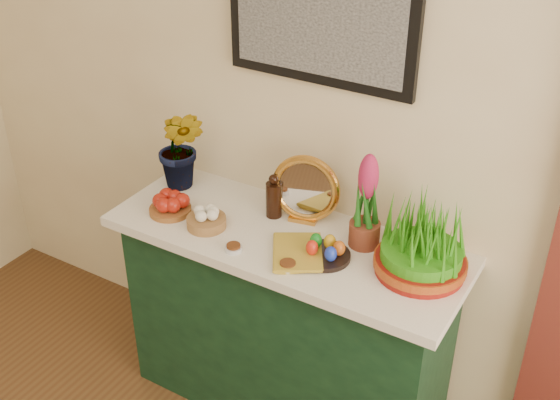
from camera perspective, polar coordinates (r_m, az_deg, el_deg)
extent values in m
cube|color=#F7E8BA|center=(2.61, 5.46, 7.52)|extent=(4.00, 0.04, 2.70)
cube|color=black|center=(2.52, 3.33, 15.22)|extent=(0.74, 0.03, 0.54)
cube|color=#A5A5A5|center=(2.50, 3.13, 15.13)|extent=(0.66, 0.01, 0.46)
cube|color=#153C21|center=(2.97, 0.50, -10.30)|extent=(1.30, 0.45, 0.85)
cube|color=white|center=(2.69, 0.55, -3.18)|extent=(1.40, 0.55, 0.04)
imported|color=#20661A|center=(2.91, -8.11, 5.24)|extent=(0.28, 0.25, 0.48)
cylinder|color=brown|center=(2.84, -8.90, -0.81)|extent=(0.18, 0.18, 0.02)
cylinder|color=#AF7746|center=(2.73, -6.00, -1.80)|extent=(0.20, 0.20, 0.04)
cylinder|color=black|center=(2.76, -0.50, 0.02)|extent=(0.06, 0.06, 0.15)
sphere|color=black|center=(2.71, -0.51, 1.70)|extent=(0.04, 0.04, 0.04)
cube|color=gold|center=(2.76, 1.90, -1.53)|extent=(0.12, 0.08, 0.02)
torus|color=gold|center=(2.71, 2.10, 0.93)|extent=(0.28, 0.12, 0.28)
cylinder|color=silver|center=(2.70, 2.05, 0.88)|extent=(0.21, 0.07, 0.21)
imported|color=gold|center=(2.56, -0.58, -4.24)|extent=(0.26, 0.29, 0.03)
cylinder|color=silver|center=(2.60, -3.79, -3.97)|extent=(0.06, 0.06, 0.02)
cylinder|color=#592D14|center=(2.59, -3.80, -3.73)|extent=(0.05, 0.05, 0.01)
cylinder|color=silver|center=(2.50, 0.63, -5.43)|extent=(0.07, 0.07, 0.02)
cylinder|color=#592D14|center=(2.49, 0.63, -5.17)|extent=(0.06, 0.06, 0.01)
cylinder|color=black|center=(2.56, 3.65, -4.54)|extent=(0.19, 0.19, 0.02)
ellipsoid|color=red|center=(2.53, 2.62, -3.89)|extent=(0.05, 0.05, 0.06)
ellipsoid|color=#1B35C1|center=(2.50, 4.14, -4.40)|extent=(0.05, 0.05, 0.06)
ellipsoid|color=gold|center=(2.56, 4.07, -3.41)|extent=(0.05, 0.05, 0.06)
ellipsoid|color=#178320|center=(2.57, 2.94, -3.31)|extent=(0.05, 0.05, 0.06)
ellipsoid|color=#C75917|center=(2.53, 4.82, -3.92)|extent=(0.05, 0.05, 0.06)
cylinder|color=brown|center=(2.62, 6.86, -2.73)|extent=(0.12, 0.12, 0.09)
ellipsoid|color=#C22657|center=(2.50, 7.21, 1.90)|extent=(0.07, 0.07, 0.18)
cylinder|color=maroon|center=(2.52, 11.29, -5.20)|extent=(0.32, 0.32, 0.06)
cylinder|color=#9D1E0F|center=(2.51, 11.32, -4.99)|extent=(0.33, 0.33, 0.03)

